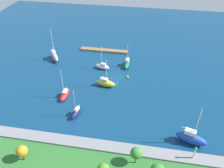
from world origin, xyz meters
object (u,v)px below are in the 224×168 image
at_px(mooring_buoy_yellow, 127,77).
at_px(sailboat_blue_along_channel, 191,138).
at_px(sailboat_white_off_beacon, 102,66).
at_px(sailboat_yellow_west_end, 106,83).
at_px(park_tree_east, 22,151).
at_px(sailboat_navy_east_end, 77,113).
at_px(sailboat_green_far_north, 127,64).
at_px(sailboat_gray_center_basin, 55,56).
at_px(park_tree_center, 136,153).
at_px(sailboat_red_far_south, 65,95).
at_px(harbor_beacon, 195,152).
at_px(pier_dock, 104,50).

bearing_deg(mooring_buoy_yellow, sailboat_blue_along_channel, 126.17).
bearing_deg(sailboat_white_off_beacon, sailboat_yellow_west_end, 119.94).
bearing_deg(park_tree_east, sailboat_navy_east_end, -113.25).
height_order(park_tree_east, sailboat_green_far_north, sailboat_green_far_north).
bearing_deg(sailboat_gray_center_basin, park_tree_center, 5.07).
bearing_deg(sailboat_green_far_north, sailboat_yellow_west_end, -19.67).
height_order(sailboat_blue_along_channel, mooring_buoy_yellow, sailboat_blue_along_channel).
distance_m(park_tree_east, sailboat_red_far_south, 24.98).
bearing_deg(sailboat_gray_center_basin, sailboat_blue_along_channel, 20.45).
xyz_separation_m(park_tree_center, sailboat_yellow_west_end, (12.82, -29.21, -3.12)).
bearing_deg(park_tree_center, park_tree_east, 8.03).
distance_m(park_tree_east, sailboat_yellow_west_end, 35.38).
relative_size(sailboat_blue_along_channel, sailboat_red_far_south, 1.15).
relative_size(sailboat_white_off_beacon, sailboat_gray_center_basin, 0.73).
bearing_deg(sailboat_blue_along_channel, sailboat_white_off_beacon, 150.80).
height_order(sailboat_white_off_beacon, sailboat_green_far_north, sailboat_green_far_north).
distance_m(sailboat_white_off_beacon, mooring_buoy_yellow, 10.99).
height_order(harbor_beacon, mooring_buoy_yellow, harbor_beacon).
height_order(park_tree_center, sailboat_red_far_south, sailboat_red_far_south).
distance_m(pier_dock, sailboat_white_off_beacon, 14.17).
bearing_deg(sailboat_red_far_south, sailboat_gray_center_basin, -148.94).
xyz_separation_m(sailboat_navy_east_end, sailboat_yellow_west_end, (-5.50, -15.62, 0.23)).
height_order(park_tree_center, sailboat_gray_center_basin, sailboat_gray_center_basin).
height_order(pier_dock, sailboat_red_far_south, sailboat_red_far_south).
bearing_deg(park_tree_center, pier_dock, -71.09).
bearing_deg(pier_dock, park_tree_east, 82.73).
xyz_separation_m(sailboat_green_far_north, sailboat_yellow_west_end, (5.65, 13.99, 0.16)).
distance_m(park_tree_center, sailboat_gray_center_basin, 56.42).
relative_size(sailboat_green_far_north, mooring_buoy_yellow, 12.38).
distance_m(pier_dock, mooring_buoy_yellow, 22.04).
height_order(sailboat_gray_center_basin, sailboat_green_far_north, sailboat_gray_center_basin).
height_order(park_tree_east, mooring_buoy_yellow, park_tree_east).
relative_size(park_tree_east, sailboat_white_off_beacon, 0.47).
bearing_deg(sailboat_green_far_north, park_tree_center, 11.73).
bearing_deg(sailboat_navy_east_end, mooring_buoy_yellow, 166.51).
xyz_separation_m(sailboat_white_off_beacon, sailboat_green_far_north, (-8.97, -3.44, 0.12)).
relative_size(sailboat_white_off_beacon, mooring_buoy_yellow, 12.38).
height_order(park_tree_east, sailboat_yellow_west_end, sailboat_yellow_west_end).
bearing_deg(pier_dock, sailboat_blue_along_channel, 125.32).
relative_size(sailboat_white_off_beacon, sailboat_yellow_west_end, 0.94).
xyz_separation_m(pier_dock, mooring_buoy_yellow, (-12.35, 18.26, 0.02)).
height_order(park_tree_center, sailboat_white_off_beacon, sailboat_white_off_beacon).
relative_size(park_tree_center, sailboat_blue_along_channel, 0.41).
bearing_deg(sailboat_yellow_west_end, harbor_beacon, -34.37).
relative_size(sailboat_green_far_north, sailboat_red_far_south, 0.91).
xyz_separation_m(sailboat_navy_east_end, sailboat_blue_along_channel, (-31.61, 4.58, 0.63)).
distance_m(sailboat_navy_east_end, sailboat_gray_center_basin, 34.54).
height_order(park_tree_center, sailboat_yellow_west_end, sailboat_yellow_west_end).
xyz_separation_m(sailboat_navy_east_end, sailboat_gray_center_basin, (18.06, -29.43, 0.47)).
relative_size(sailboat_white_off_beacon, sailboat_green_far_north, 1.00).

